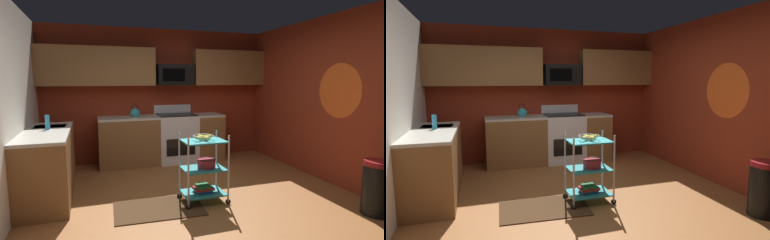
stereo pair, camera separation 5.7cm
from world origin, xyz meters
The scene contains 16 objects.
floor centered at (0.00, 0.00, -0.02)m, with size 4.40×4.80×0.04m, color #995B2D.
wall_back centered at (0.00, 2.43, 1.30)m, with size 4.52×0.06×2.60m, color maroon.
wall_right centered at (2.23, 0.00, 1.30)m, with size 0.06×4.80×2.60m, color maroon.
wall_flower_decal centered at (2.20, -0.01, 1.45)m, with size 0.81×0.81×0.00m, color #E5591E.
counter_run centered at (-0.82, 1.59, 0.46)m, with size 3.40×2.38×0.92m.
oven_range centered at (0.28, 2.10, 0.48)m, with size 0.76×0.65×1.10m.
upper_cabinets centered at (-0.06, 2.23, 1.85)m, with size 4.40×0.33×0.70m.
microwave centered at (0.28, 2.21, 1.70)m, with size 0.70×0.39×0.40m.
rolling_cart centered at (0.06, 0.03, 0.45)m, with size 0.61×0.42×0.91m.
fruit_bowl centered at (0.06, 0.03, 0.88)m, with size 0.27×0.27×0.07m.
mixing_bowl_large centered at (0.10, 0.03, 0.52)m, with size 0.25×0.25×0.11m.
book_stack centered at (0.06, 0.03, 0.18)m, with size 0.26×0.20×0.10m.
kettle centered at (-0.52, 2.10, 1.00)m, with size 0.21×0.18×0.26m.
dish_soap_bottle centered at (-1.90, 1.05, 1.02)m, with size 0.06×0.06×0.20m, color #2D8CBF.
trash_can centered at (1.90, -1.00, 0.33)m, with size 0.34×0.42×0.66m.
floor_rug centered at (-0.55, -0.01, 0.01)m, with size 1.10×0.70×0.01m, color #472D19.
Camera 2 is at (-1.27, -3.61, 1.62)m, focal length 28.42 mm.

